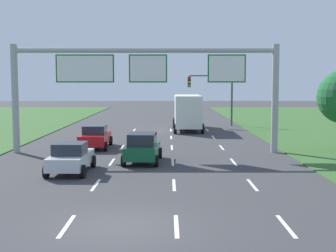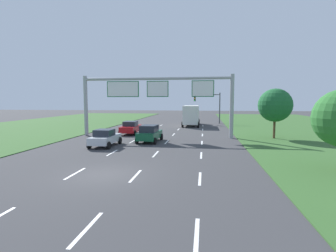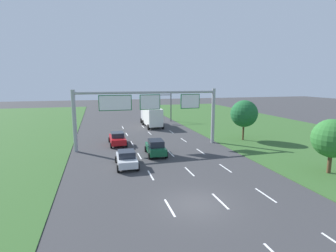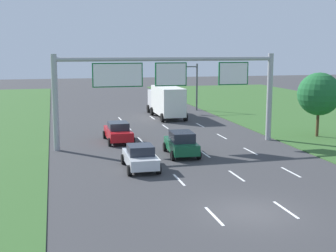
# 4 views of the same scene
# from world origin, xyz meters

# --- Properties ---
(ground_plane) EXTENTS (200.00, 200.00, 0.00)m
(ground_plane) POSITION_xyz_m (0.00, 0.00, 0.00)
(ground_plane) COLOR #38383A
(lane_dashes_inner_left) EXTENTS (0.14, 50.40, 0.01)m
(lane_dashes_inner_left) POSITION_xyz_m (-1.75, 6.00, 0.00)
(lane_dashes_inner_left) COLOR white
(lane_dashes_inner_left) RESTS_ON ground_plane
(lane_dashes_inner_right) EXTENTS (0.14, 50.40, 0.01)m
(lane_dashes_inner_right) POSITION_xyz_m (1.75, 6.00, 0.00)
(lane_dashes_inner_right) COLOR white
(lane_dashes_inner_right) RESTS_ON ground_plane
(lane_dashes_slip) EXTENTS (0.14, 50.40, 0.01)m
(lane_dashes_slip) POSITION_xyz_m (5.25, 6.00, 0.00)
(lane_dashes_slip) COLOR white
(lane_dashes_slip) RESTS_ON ground_plane
(car_near_red) EXTENTS (2.03, 4.02, 1.54)m
(car_near_red) POSITION_xyz_m (-3.46, 8.90, 0.76)
(car_near_red) COLOR silver
(car_near_red) RESTS_ON ground_plane
(car_lead_silver) EXTENTS (2.19, 4.11, 1.69)m
(car_lead_silver) POSITION_xyz_m (0.02, 11.95, 0.85)
(car_lead_silver) COLOR #145633
(car_lead_silver) RESTS_ON ground_plane
(car_mid_lane) EXTENTS (2.10, 4.38, 1.59)m
(car_mid_lane) POSITION_xyz_m (-3.60, 17.80, 0.80)
(car_mid_lane) COLOR red
(car_mid_lane) RESTS_ON ground_plane
(box_truck) EXTENTS (2.73, 8.55, 3.34)m
(box_truck) POSITION_xyz_m (3.32, 30.16, 1.80)
(box_truck) COLOR silver
(box_truck) RESTS_ON ground_plane
(sign_gantry) EXTENTS (17.24, 0.44, 7.00)m
(sign_gantry) POSITION_xyz_m (-0.04, 15.66, 4.93)
(sign_gantry) COLOR #9EA0A5
(sign_gantry) RESTS_ON ground_plane
(traffic_light_mast) EXTENTS (4.76, 0.49, 5.60)m
(traffic_light_mast) POSITION_xyz_m (6.26, 34.66, 3.87)
(traffic_light_mast) COLOR #47494F
(traffic_light_mast) RESTS_ON ground_plane
(roadside_tree_mid) EXTENTS (3.57, 3.57, 5.43)m
(roadside_tree_mid) POSITION_xyz_m (12.96, 15.81, 3.63)
(roadside_tree_mid) COLOR #513823
(roadside_tree_mid) RESTS_ON ground_plane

